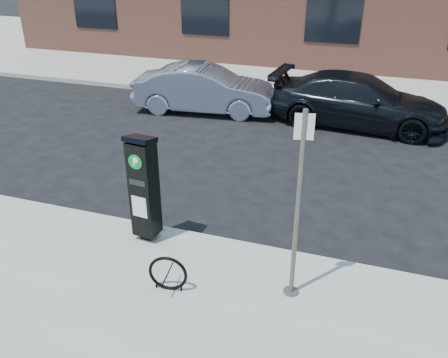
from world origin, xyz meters
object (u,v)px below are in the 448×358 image
at_px(parking_kiosk, 144,187).
at_px(car_silver, 204,89).
at_px(bike_rack, 168,274).
at_px(car_dark, 359,101).
at_px(sign_pole, 297,211).

height_order(parking_kiosk, car_silver, parking_kiosk).
relative_size(bike_rack, car_dark, 0.12).
height_order(sign_pole, car_silver, sign_pole).
bearing_deg(sign_pole, bike_rack, -175.68).
xyz_separation_m(sign_pole, car_dark, (0.28, 7.81, -0.82)).
height_order(bike_rack, car_silver, car_silver).
relative_size(parking_kiosk, bike_rack, 3.25).
xyz_separation_m(bike_rack, car_silver, (-2.50, 8.06, 0.26)).
height_order(parking_kiosk, car_dark, parking_kiosk).
xyz_separation_m(car_silver, car_dark, (4.48, 0.25, 0.02)).
relative_size(sign_pole, car_silver, 0.66).
distance_m(parking_kiosk, sign_pole, 2.71).
bearing_deg(car_silver, parking_kiosk, -174.25).
height_order(sign_pole, car_dark, sign_pole).
bearing_deg(car_silver, car_dark, -94.05).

